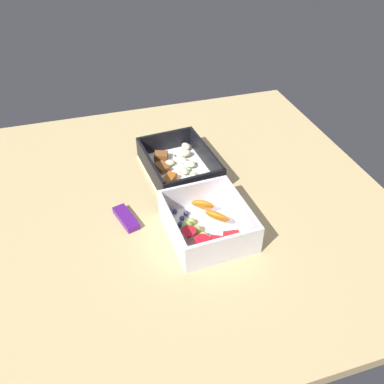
# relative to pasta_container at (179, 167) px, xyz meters

# --- Properties ---
(table_surface) EXTENTS (0.80, 0.80, 0.02)m
(table_surface) POSITION_rel_pasta_container_xyz_m (-0.09, 0.01, -0.03)
(table_surface) COLOR tan
(table_surface) RESTS_ON ground
(pasta_container) EXTENTS (0.20, 0.15, 0.05)m
(pasta_container) POSITION_rel_pasta_container_xyz_m (0.00, 0.00, 0.00)
(pasta_container) COLOR white
(pasta_container) RESTS_ON table_surface
(fruit_bowl) EXTENTS (0.16, 0.14, 0.06)m
(fruit_bowl) POSITION_rel_pasta_container_xyz_m (-0.19, 0.00, 0.00)
(fruit_bowl) COLOR white
(fruit_bowl) RESTS_ON table_surface
(candy_bar) EXTENTS (0.07, 0.04, 0.01)m
(candy_bar) POSITION_rel_pasta_container_xyz_m (-0.12, 0.13, -0.01)
(candy_bar) COLOR #51197A
(candy_bar) RESTS_ON table_surface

